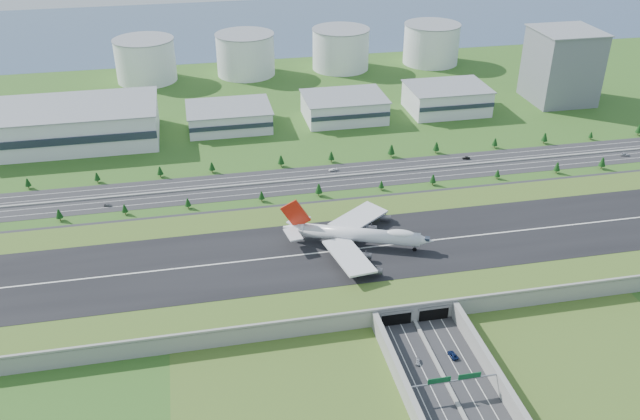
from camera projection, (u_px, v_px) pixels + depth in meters
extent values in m
plane|color=#305019|center=(383.00, 260.00, 337.93)|extent=(1200.00, 1200.00, 0.00)
cube|color=gray|center=(383.00, 253.00, 335.98)|extent=(520.00, 100.00, 8.00)
cube|color=#456522|center=(383.00, 246.00, 333.99)|extent=(520.00, 100.00, 0.16)
cube|color=black|center=(383.00, 246.00, 333.92)|extent=(520.00, 58.00, 0.12)
cube|color=silver|center=(383.00, 246.00, 333.88)|extent=(520.00, 0.90, 0.02)
cube|color=gray|center=(415.00, 305.00, 291.49)|extent=(520.00, 1.20, 1.20)
cube|color=gray|center=(411.00, 404.00, 247.30)|extent=(2.40, 100.00, 8.00)
cube|color=gray|center=(504.00, 390.00, 253.64)|extent=(2.40, 100.00, 8.00)
cube|color=black|center=(396.00, 318.00, 291.97)|extent=(13.00, 1.20, 6.00)
cube|color=black|center=(434.00, 314.00, 294.93)|extent=(13.00, 1.20, 6.00)
cylinder|color=gray|center=(405.00, 395.00, 251.68)|extent=(0.70, 0.70, 7.00)
cylinder|color=gray|center=(500.00, 381.00, 258.30)|extent=(0.70, 0.70, 7.00)
cube|color=gray|center=(454.00, 381.00, 253.18)|extent=(38.00, 0.50, 0.50)
cube|color=#0C4C23|center=(439.00, 380.00, 251.37)|extent=(9.00, 0.30, 2.40)
cube|color=#0C4C23|center=(470.00, 376.00, 253.46)|extent=(9.00, 0.30, 2.40)
cube|color=#28282B|center=(340.00, 177.00, 419.14)|extent=(560.00, 36.00, 0.12)
cylinder|color=#3D2819|center=(60.00, 219.00, 371.37)|extent=(0.50, 0.50, 2.51)
cone|color=black|center=(59.00, 213.00, 369.81)|extent=(3.90, 3.90, 5.02)
cylinder|color=#3D2819|center=(125.00, 213.00, 377.50)|extent=(0.50, 0.50, 2.23)
cone|color=black|center=(124.00, 208.00, 376.10)|extent=(3.48, 3.48, 4.47)
cylinder|color=#3D2819|center=(188.00, 206.00, 383.53)|extent=(0.50, 0.50, 2.29)
cone|color=black|center=(188.00, 202.00, 382.11)|extent=(3.55, 3.55, 4.57)
cylinder|color=#3D2819|center=(262.00, 199.00, 390.83)|extent=(0.50, 0.50, 2.30)
cone|color=black|center=(261.00, 195.00, 389.39)|extent=(3.58, 3.58, 4.60)
cylinder|color=#3D2819|center=(319.00, 194.00, 396.57)|extent=(0.50, 0.50, 2.80)
cone|color=black|center=(319.00, 188.00, 394.82)|extent=(4.36, 4.36, 5.60)
cylinder|color=#3D2819|center=(381.00, 188.00, 403.35)|extent=(0.50, 0.50, 2.13)
cone|color=black|center=(381.00, 184.00, 402.02)|extent=(3.32, 3.32, 4.26)
cylinder|color=#3D2819|center=(433.00, 183.00, 408.89)|extent=(0.50, 0.50, 2.47)
cone|color=black|center=(433.00, 178.00, 407.35)|extent=(3.84, 3.84, 4.93)
cylinder|color=#3D2819|center=(497.00, 177.00, 416.23)|extent=(0.50, 0.50, 2.20)
cone|color=black|center=(498.00, 173.00, 414.86)|extent=(3.42, 3.42, 4.39)
cylinder|color=#3D2819|center=(556.00, 171.00, 423.03)|extent=(0.50, 0.50, 2.66)
cone|color=black|center=(557.00, 166.00, 421.38)|extent=(4.13, 4.13, 5.31)
cylinder|color=#3D2819|center=(601.00, 167.00, 428.40)|extent=(0.50, 0.50, 2.82)
cone|color=black|center=(602.00, 162.00, 426.64)|extent=(4.39, 4.39, 5.65)
cylinder|color=#3D2819|center=(29.00, 187.00, 404.95)|extent=(0.50, 0.50, 2.35)
cone|color=black|center=(28.00, 182.00, 403.48)|extent=(3.66, 3.66, 4.70)
cylinder|color=#3D2819|center=(98.00, 181.00, 411.90)|extent=(0.50, 0.50, 2.35)
cone|color=black|center=(97.00, 176.00, 410.44)|extent=(3.65, 3.65, 4.70)
cylinder|color=#3D2819|center=(160.00, 175.00, 418.40)|extent=(0.50, 0.50, 2.52)
cone|color=black|center=(160.00, 170.00, 416.83)|extent=(3.91, 3.91, 5.03)
cylinder|color=#3D2819|center=(212.00, 171.00, 423.94)|extent=(0.50, 0.50, 2.51)
cone|color=black|center=(212.00, 166.00, 422.37)|extent=(3.90, 3.90, 5.02)
cylinder|color=#3D2819|center=(281.00, 164.00, 431.48)|extent=(0.50, 0.50, 2.75)
cone|color=black|center=(281.00, 159.00, 429.77)|extent=(4.27, 4.27, 5.50)
cylinder|color=#3D2819|center=(331.00, 160.00, 437.22)|extent=(0.50, 0.50, 2.62)
cone|color=black|center=(331.00, 155.00, 435.59)|extent=(4.08, 4.08, 5.25)
cylinder|color=#3D2819|center=(391.00, 155.00, 444.13)|extent=(0.50, 0.50, 3.05)
cone|color=black|center=(391.00, 149.00, 442.23)|extent=(4.74, 4.74, 6.10)
cylinder|color=#3D2819|center=(436.00, 151.00, 449.60)|extent=(0.50, 0.50, 2.78)
cone|color=black|center=(436.00, 146.00, 447.87)|extent=(4.32, 4.32, 5.55)
cylinder|color=#3D2819|center=(494.00, 146.00, 456.93)|extent=(0.50, 0.50, 2.49)
cone|color=black|center=(495.00, 142.00, 455.38)|extent=(3.87, 3.87, 4.97)
cylinder|color=#3D2819|center=(544.00, 142.00, 463.19)|extent=(0.50, 0.50, 2.77)
cone|color=black|center=(545.00, 137.00, 461.46)|extent=(4.32, 4.32, 5.55)
cylinder|color=#3D2819|center=(590.00, 138.00, 469.46)|extent=(0.50, 0.50, 2.03)
cone|color=black|center=(591.00, 135.00, 468.19)|extent=(3.16, 3.16, 4.06)
cylinder|color=#3D2819|center=(638.00, 133.00, 475.63)|extent=(0.50, 0.50, 2.97)
cone|color=black|center=(639.00, 128.00, 473.78)|extent=(4.63, 4.63, 5.95)
cube|color=silver|center=(67.00, 125.00, 460.42)|extent=(120.00, 60.00, 25.00)
cube|color=silver|center=(229.00, 117.00, 486.29)|extent=(58.00, 42.00, 15.00)
cube|color=silver|center=(344.00, 108.00, 500.61)|extent=(58.00, 42.00, 17.00)
cube|color=silver|center=(446.00, 99.00, 514.05)|extent=(58.00, 42.00, 19.00)
cube|color=slate|center=(562.00, 66.00, 526.08)|extent=(46.00, 46.00, 55.00)
cylinder|color=white|center=(145.00, 60.00, 573.57)|extent=(50.00, 50.00, 35.00)
cylinder|color=white|center=(246.00, 55.00, 588.38)|extent=(50.00, 50.00, 35.00)
cylinder|color=white|center=(341.00, 49.00, 603.18)|extent=(50.00, 50.00, 35.00)
cylinder|color=white|center=(431.00, 44.00, 617.98)|extent=(50.00, 50.00, 35.00)
cube|color=#364D68|center=(262.00, 25.00, 748.37)|extent=(1200.00, 260.00, 0.06)
cylinder|color=silver|center=(358.00, 235.00, 330.95)|extent=(58.67, 28.15, 6.88)
cone|color=silver|center=(425.00, 241.00, 326.24)|extent=(10.51, 9.52, 6.88)
cone|color=silver|center=(294.00, 228.00, 335.45)|extent=(12.52, 10.30, 6.88)
ellipsoid|color=silver|center=(401.00, 234.00, 326.75)|extent=(15.62, 10.30, 4.23)
cube|color=silver|center=(349.00, 256.00, 316.06)|extent=(19.84, 34.33, 1.70)
cube|color=silver|center=(358.00, 218.00, 347.53)|extent=(34.23, 30.57, 1.70)
cylinder|color=#38383D|center=(366.00, 256.00, 320.78)|extent=(6.38, 5.03, 3.23)
cylinder|color=#38383D|center=(376.00, 271.00, 309.69)|extent=(6.38, 5.03, 3.23)
cylinder|color=#38383D|center=(371.00, 228.00, 342.99)|extent=(6.38, 5.03, 3.23)
cylinder|color=#38383D|center=(386.00, 218.00, 352.26)|extent=(6.38, 5.03, 3.23)
cube|color=silver|center=(293.00, 234.00, 328.86)|extent=(8.20, 12.68, 0.65)
cube|color=silver|center=(299.00, 220.00, 340.89)|extent=(13.26, 12.45, 0.65)
cube|color=red|center=(296.00, 214.00, 331.31)|extent=(14.65, 6.43, 16.13)
cylinder|color=black|center=(415.00, 250.00, 329.65)|extent=(2.04, 0.75, 2.04)
cylinder|color=black|center=(348.00, 247.00, 331.38)|extent=(2.04, 0.75, 2.04)
cylinder|color=black|center=(350.00, 240.00, 337.30)|extent=(2.04, 0.75, 2.04)
cylinder|color=black|center=(335.00, 246.00, 332.32)|extent=(2.04, 0.75, 2.04)
cylinder|color=black|center=(337.00, 239.00, 338.24)|extent=(2.04, 0.75, 2.04)
imported|color=#BABABF|center=(418.00, 361.00, 271.68)|extent=(3.16, 4.68, 1.48)
imported|color=#0D1941|center=(453.00, 355.00, 274.95)|extent=(3.64, 6.19, 1.61)
imported|color=#58595D|center=(108.00, 205.00, 385.50)|extent=(4.81, 2.78, 1.54)
imported|color=black|center=(466.00, 158.00, 441.18)|extent=(5.15, 2.82, 1.61)
imported|color=silver|center=(625.00, 154.00, 445.96)|extent=(6.48, 4.30, 1.65)
imported|color=white|center=(333.00, 170.00, 425.88)|extent=(5.69, 2.42, 1.64)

